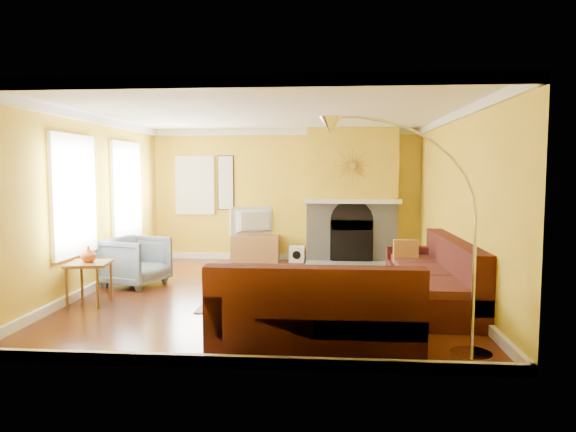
# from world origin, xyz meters

# --- Properties ---
(floor) EXTENTS (5.50, 6.00, 0.02)m
(floor) POSITION_xyz_m (0.00, 0.00, -0.01)
(floor) COLOR #602B14
(floor) RESTS_ON ground
(ceiling) EXTENTS (5.50, 6.00, 0.02)m
(ceiling) POSITION_xyz_m (0.00, 0.00, 2.71)
(ceiling) COLOR white
(ceiling) RESTS_ON ground
(wall_back) EXTENTS (5.50, 0.02, 2.70)m
(wall_back) POSITION_xyz_m (0.00, 3.01, 1.35)
(wall_back) COLOR gold
(wall_back) RESTS_ON ground
(wall_front) EXTENTS (5.50, 0.02, 2.70)m
(wall_front) POSITION_xyz_m (0.00, -3.01, 1.35)
(wall_front) COLOR gold
(wall_front) RESTS_ON ground
(wall_left) EXTENTS (0.02, 6.00, 2.70)m
(wall_left) POSITION_xyz_m (-2.76, 0.00, 1.35)
(wall_left) COLOR gold
(wall_left) RESTS_ON ground
(wall_right) EXTENTS (0.02, 6.00, 2.70)m
(wall_right) POSITION_xyz_m (2.76, 0.00, 1.35)
(wall_right) COLOR gold
(wall_right) RESTS_ON ground
(baseboard) EXTENTS (5.50, 6.00, 0.12)m
(baseboard) POSITION_xyz_m (0.00, 0.00, 0.06)
(baseboard) COLOR white
(baseboard) RESTS_ON floor
(crown_molding) EXTENTS (5.50, 6.00, 0.12)m
(crown_molding) POSITION_xyz_m (0.00, 0.00, 2.64)
(crown_molding) COLOR white
(crown_molding) RESTS_ON ceiling
(window_left_near) EXTENTS (0.06, 1.22, 1.72)m
(window_left_near) POSITION_xyz_m (-2.72, 1.30, 1.50)
(window_left_near) COLOR white
(window_left_near) RESTS_ON wall_left
(window_left_far) EXTENTS (0.06, 1.22, 1.72)m
(window_left_far) POSITION_xyz_m (-2.72, -0.60, 1.50)
(window_left_far) COLOR white
(window_left_far) RESTS_ON wall_left
(window_back) EXTENTS (0.82, 0.06, 1.22)m
(window_back) POSITION_xyz_m (-1.90, 2.96, 1.55)
(window_back) COLOR white
(window_back) RESTS_ON wall_back
(wall_art) EXTENTS (0.34, 0.04, 1.14)m
(wall_art) POSITION_xyz_m (-1.25, 2.97, 1.60)
(wall_art) COLOR white
(wall_art) RESTS_ON wall_back
(fireplace) EXTENTS (1.80, 0.40, 2.70)m
(fireplace) POSITION_xyz_m (1.35, 2.80, 1.35)
(fireplace) COLOR gray
(fireplace) RESTS_ON floor
(mantel) EXTENTS (1.92, 0.22, 0.08)m
(mantel) POSITION_xyz_m (1.35, 2.56, 1.25)
(mantel) COLOR white
(mantel) RESTS_ON fireplace
(hearth) EXTENTS (1.80, 0.70, 0.06)m
(hearth) POSITION_xyz_m (1.35, 2.25, 0.03)
(hearth) COLOR gray
(hearth) RESTS_ON floor
(sunburst) EXTENTS (0.70, 0.04, 0.70)m
(sunburst) POSITION_xyz_m (1.35, 2.57, 1.95)
(sunburst) COLOR olive
(sunburst) RESTS_ON fireplace
(rug) EXTENTS (2.40, 1.80, 0.02)m
(rug) POSITION_xyz_m (0.35, -0.30, 0.01)
(rug) COLOR beige
(rug) RESTS_ON floor
(sectional_sofa) EXTENTS (3.10, 3.70, 0.90)m
(sectional_sofa) POSITION_xyz_m (1.20, -0.85, 0.45)
(sectional_sofa) COLOR #471916
(sectional_sofa) RESTS_ON floor
(coffee_table) EXTENTS (1.15, 1.15, 0.41)m
(coffee_table) POSITION_xyz_m (0.40, -0.35, 0.21)
(coffee_table) COLOR white
(coffee_table) RESTS_ON floor
(media_console) EXTENTS (0.97, 0.44, 0.53)m
(media_console) POSITION_xyz_m (-0.60, 2.75, 0.27)
(media_console) COLOR olive
(media_console) RESTS_ON floor
(tv) EXTENTS (0.96, 0.59, 0.58)m
(tv) POSITION_xyz_m (-0.60, 2.75, 0.82)
(tv) COLOR black
(tv) RESTS_ON media_console
(subwoofer) EXTENTS (0.31, 0.31, 0.31)m
(subwoofer) POSITION_xyz_m (0.25, 2.78, 0.16)
(subwoofer) COLOR white
(subwoofer) RESTS_ON floor
(armchair) EXTENTS (1.09, 1.07, 0.79)m
(armchair) POSITION_xyz_m (-2.20, 0.35, 0.39)
(armchair) COLOR slate
(armchair) RESTS_ON floor
(side_table) EXTENTS (0.62, 0.62, 0.59)m
(side_table) POSITION_xyz_m (-2.40, -0.85, 0.30)
(side_table) COLOR olive
(side_table) RESTS_ON floor
(vase) EXTENTS (0.25, 0.25, 0.22)m
(vase) POSITION_xyz_m (-2.40, -0.85, 0.70)
(vase) COLOR #D8591E
(vase) RESTS_ON side_table
(book) EXTENTS (0.33, 0.35, 0.03)m
(book) POSITION_xyz_m (0.24, -0.25, 0.42)
(book) COLOR white
(book) RESTS_ON coffee_table
(arc_lamp) EXTENTS (1.48, 0.36, 2.36)m
(arc_lamp) POSITION_xyz_m (1.66, -2.55, 1.18)
(arc_lamp) COLOR silver
(arc_lamp) RESTS_ON floor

